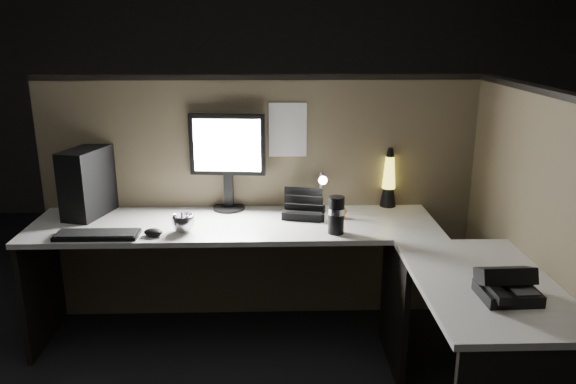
{
  "coord_description": "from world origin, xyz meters",
  "views": [
    {
      "loc": [
        0.07,
        -2.41,
        1.8
      ],
      "look_at": [
        0.15,
        0.35,
        0.98
      ],
      "focal_mm": 35.0,
      "sensor_mm": 36.0,
      "label": 1
    }
  ],
  "objects_px": {
    "keyboard": "(97,235)",
    "desk_phone": "(506,286)",
    "monitor": "(227,153)",
    "lava_lamp": "(389,182)",
    "pc_tower": "(90,181)"
  },
  "relations": [
    {
      "from": "keyboard",
      "to": "desk_phone",
      "type": "xyz_separation_m",
      "value": [
        1.88,
        -0.74,
        0.04
      ]
    },
    {
      "from": "monitor",
      "to": "lava_lamp",
      "type": "bearing_deg",
      "value": 6.47
    },
    {
      "from": "monitor",
      "to": "desk_phone",
      "type": "height_order",
      "value": "monitor"
    },
    {
      "from": "keyboard",
      "to": "desk_phone",
      "type": "bearing_deg",
      "value": -21.31
    },
    {
      "from": "keyboard",
      "to": "lava_lamp",
      "type": "xyz_separation_m",
      "value": [
        1.64,
        0.49,
        0.14
      ]
    },
    {
      "from": "pc_tower",
      "to": "monitor",
      "type": "xyz_separation_m",
      "value": [
        0.8,
        0.08,
        0.15
      ]
    },
    {
      "from": "monitor",
      "to": "desk_phone",
      "type": "bearing_deg",
      "value": -39.47
    },
    {
      "from": "keyboard",
      "to": "desk_phone",
      "type": "height_order",
      "value": "desk_phone"
    },
    {
      "from": "pc_tower",
      "to": "lava_lamp",
      "type": "xyz_separation_m",
      "value": [
        1.78,
        0.1,
        -0.05
      ]
    },
    {
      "from": "monitor",
      "to": "keyboard",
      "type": "relative_size",
      "value": 1.33
    },
    {
      "from": "keyboard",
      "to": "desk_phone",
      "type": "relative_size",
      "value": 1.8
    },
    {
      "from": "desk_phone",
      "to": "lava_lamp",
      "type": "bearing_deg",
      "value": 99.06
    },
    {
      "from": "monitor",
      "to": "desk_phone",
      "type": "relative_size",
      "value": 2.39
    },
    {
      "from": "pc_tower",
      "to": "keyboard",
      "type": "relative_size",
      "value": 0.91
    },
    {
      "from": "keyboard",
      "to": "pc_tower",
      "type": "bearing_deg",
      "value": 110.15
    }
  ]
}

